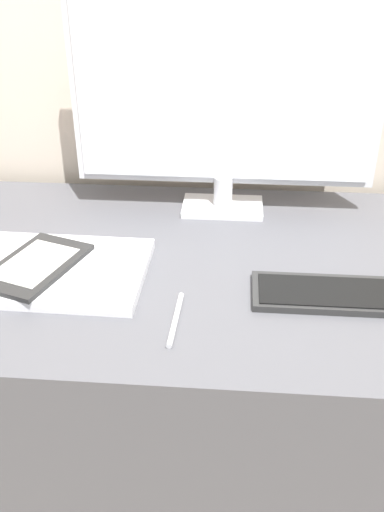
{
  "coord_description": "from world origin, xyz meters",
  "views": [
    {
      "loc": [
        0.12,
        -0.74,
        1.28
      ],
      "look_at": [
        0.05,
        0.09,
        0.79
      ],
      "focal_mm": 40.0,
      "sensor_mm": 36.0,
      "label": 1
    }
  ],
  "objects_px": {
    "keyboard": "(343,294)",
    "laptop": "(50,270)",
    "monitor": "(226,90)",
    "pen": "(176,319)",
    "ereader": "(35,265)"
  },
  "relations": [
    {
      "from": "keyboard",
      "to": "ereader",
      "type": "xyz_separation_m",
      "value": [
        -0.54,
        0.02,
        0.02
      ]
    },
    {
      "from": "keyboard",
      "to": "laptop",
      "type": "xyz_separation_m",
      "value": [
        -0.51,
        0.03,
        0.0
      ]
    },
    {
      "from": "monitor",
      "to": "ereader",
      "type": "relative_size",
      "value": 2.78
    },
    {
      "from": "monitor",
      "to": "pen",
      "type": "relative_size",
      "value": 4.59
    },
    {
      "from": "laptop",
      "to": "pen",
      "type": "relative_size",
      "value": 2.53
    },
    {
      "from": "keyboard",
      "to": "laptop",
      "type": "relative_size",
      "value": 0.88
    },
    {
      "from": "monitor",
      "to": "ereader",
      "type": "xyz_separation_m",
      "value": [
        -0.32,
        -0.31,
        -0.24
      ]
    },
    {
      "from": "monitor",
      "to": "pen",
      "type": "bearing_deg",
      "value": -98.16
    },
    {
      "from": "monitor",
      "to": "laptop",
      "type": "bearing_deg",
      "value": -135.01
    },
    {
      "from": "keyboard",
      "to": "pen",
      "type": "xyz_separation_m",
      "value": [
        -0.27,
        -0.09,
        -0.0
      ]
    },
    {
      "from": "monitor",
      "to": "laptop",
      "type": "xyz_separation_m",
      "value": [
        -0.3,
        -0.3,
        -0.25
      ]
    },
    {
      "from": "ereader",
      "to": "monitor",
      "type": "bearing_deg",
      "value": 43.84
    },
    {
      "from": "monitor",
      "to": "ereader",
      "type": "height_order",
      "value": "monitor"
    },
    {
      "from": "monitor",
      "to": "laptop",
      "type": "relative_size",
      "value": 1.81
    },
    {
      "from": "laptop",
      "to": "pen",
      "type": "distance_m",
      "value": 0.27
    }
  ]
}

